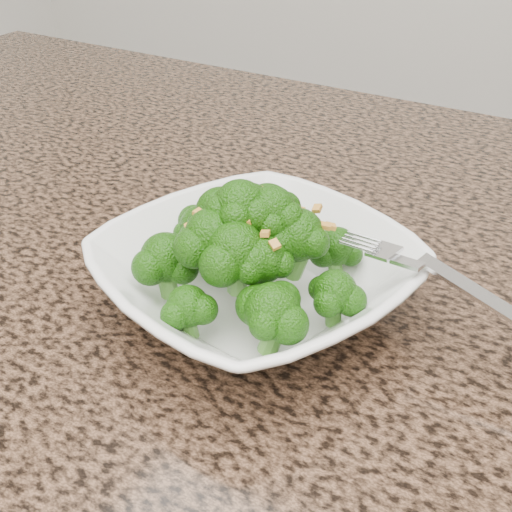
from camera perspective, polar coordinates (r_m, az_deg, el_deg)
The scene contains 5 objects.
granite_counter at distance 0.62m, azimuth -5.32°, elevation -1.10°, with size 1.64×1.04×0.03m, color brown.
bowl at distance 0.52m, azimuth 0.00°, elevation -1.86°, with size 0.24×0.24×0.06m, color white.
broccoli_pile at distance 0.49m, azimuth 0.00°, elevation 4.61°, with size 0.21×0.21×0.07m, color #1D580A, non-canonical shape.
garlic_topping at distance 0.47m, azimuth 0.00°, elevation 8.89°, with size 0.13×0.13×0.01m, color gold, non-canonical shape.
fork at distance 0.49m, azimuth 13.78°, elevation -0.75°, with size 0.20×0.03×0.01m, color silver, non-canonical shape.
Camera 1 is at (0.31, -0.11, 1.23)m, focal length 45.00 mm.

